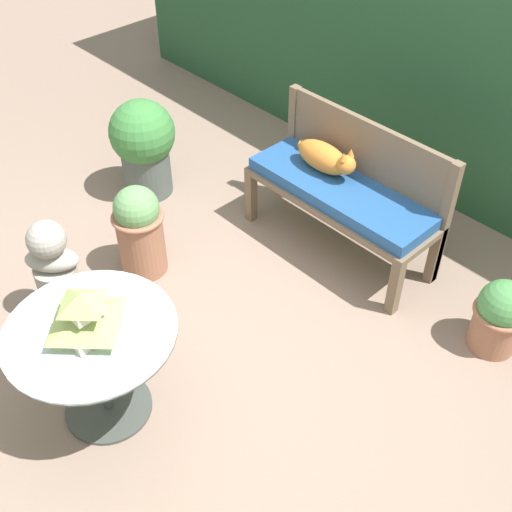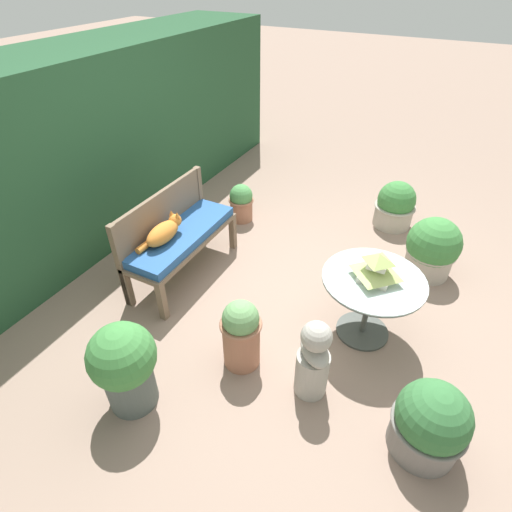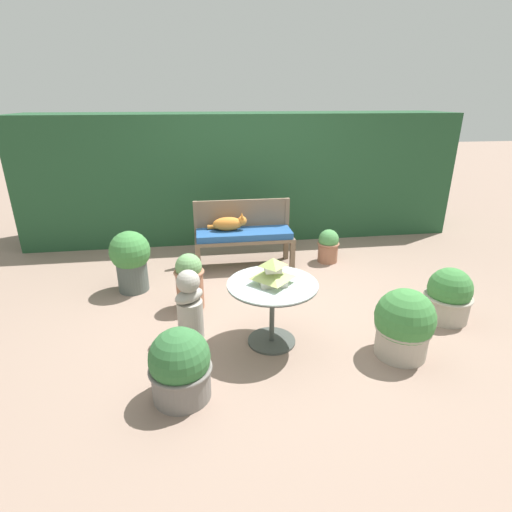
{
  "view_description": "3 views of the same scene",
  "coord_description": "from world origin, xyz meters",
  "px_view_note": "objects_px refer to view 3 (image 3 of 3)",
  "views": [
    {
      "loc": [
        1.77,
        -1.41,
        2.71
      ],
      "look_at": [
        0.0,
        0.26,
        0.54
      ],
      "focal_mm": 45.0,
      "sensor_mm": 36.0,
      "label": 1
    },
    {
      "loc": [
        -2.53,
        -0.91,
        2.53
      ],
      "look_at": [
        -0.1,
        0.35,
        0.44
      ],
      "focal_mm": 28.0,
      "sensor_mm": 36.0,
      "label": 2
    },
    {
      "loc": [
        -0.69,
        -3.66,
        2.06
      ],
      "look_at": [
        -0.1,
        0.41,
        0.41
      ],
      "focal_mm": 28.0,
      "sensor_mm": 36.0,
      "label": 3
    }
  ],
  "objects_px": {
    "pagoda_birdhouse": "(273,273)",
    "potted_plant_table_near": "(448,296)",
    "garden_bench": "(244,237)",
    "potted_plant_bench_left": "(404,325)",
    "potted_plant_patio_mid": "(180,366)",
    "potted_plant_bench_right": "(328,246)",
    "patio_table": "(272,296)",
    "garden_bust": "(190,306)",
    "cat": "(229,224)",
    "potted_plant_hedge_corner": "(131,259)",
    "potted_plant_path_edge": "(189,280)"
  },
  "relations": [
    {
      "from": "potted_plant_bench_left",
      "to": "potted_plant_patio_mid",
      "type": "height_order",
      "value": "potted_plant_bench_left"
    },
    {
      "from": "garden_bench",
      "to": "potted_plant_patio_mid",
      "type": "bearing_deg",
      "value": -107.45
    },
    {
      "from": "potted_plant_hedge_corner",
      "to": "potted_plant_bench_left",
      "type": "height_order",
      "value": "potted_plant_hedge_corner"
    },
    {
      "from": "garden_bust",
      "to": "potted_plant_hedge_corner",
      "type": "bearing_deg",
      "value": 78.6
    },
    {
      "from": "potted_plant_bench_right",
      "to": "potted_plant_bench_left",
      "type": "xyz_separation_m",
      "value": [
        -0.03,
        -2.09,
        0.06
      ]
    },
    {
      "from": "potted_plant_hedge_corner",
      "to": "potted_plant_bench_right",
      "type": "relative_size",
      "value": 1.57
    },
    {
      "from": "potted_plant_patio_mid",
      "to": "garden_bust",
      "type": "bearing_deg",
      "value": 85.3
    },
    {
      "from": "potted_plant_hedge_corner",
      "to": "potted_plant_bench_left",
      "type": "xyz_separation_m",
      "value": [
        2.43,
        -1.59,
        -0.1
      ]
    },
    {
      "from": "patio_table",
      "to": "potted_plant_bench_right",
      "type": "bearing_deg",
      "value": 58.37
    },
    {
      "from": "garden_bench",
      "to": "potted_plant_path_edge",
      "type": "bearing_deg",
      "value": -124.12
    },
    {
      "from": "potted_plant_hedge_corner",
      "to": "potted_plant_path_edge",
      "type": "relative_size",
      "value": 1.16
    },
    {
      "from": "potted_plant_bench_right",
      "to": "potted_plant_bench_left",
      "type": "bearing_deg",
      "value": -90.7
    },
    {
      "from": "cat",
      "to": "potted_plant_hedge_corner",
      "type": "height_order",
      "value": "cat"
    },
    {
      "from": "potted_plant_path_edge",
      "to": "cat",
      "type": "bearing_deg",
      "value": 64.66
    },
    {
      "from": "potted_plant_bench_right",
      "to": "garden_bench",
      "type": "bearing_deg",
      "value": -179.75
    },
    {
      "from": "pagoda_birdhouse",
      "to": "garden_bust",
      "type": "bearing_deg",
      "value": 165.21
    },
    {
      "from": "garden_bench",
      "to": "potted_plant_table_near",
      "type": "bearing_deg",
      "value": -41.23
    },
    {
      "from": "garden_bust",
      "to": "potted_plant_hedge_corner",
      "type": "xyz_separation_m",
      "value": [
        -0.65,
        1.07,
        0.06
      ]
    },
    {
      "from": "patio_table",
      "to": "potted_plant_patio_mid",
      "type": "bearing_deg",
      "value": -142.56
    },
    {
      "from": "garden_bust",
      "to": "potted_plant_bench_right",
      "type": "xyz_separation_m",
      "value": [
        1.8,
        1.57,
        -0.1
      ]
    },
    {
      "from": "garden_bench",
      "to": "garden_bust",
      "type": "bearing_deg",
      "value": -113.29
    },
    {
      "from": "patio_table",
      "to": "potted_plant_bench_right",
      "type": "xyz_separation_m",
      "value": [
        1.08,
        1.76,
        -0.24
      ]
    },
    {
      "from": "garden_bench",
      "to": "potted_plant_bench_right",
      "type": "height_order",
      "value": "garden_bench"
    },
    {
      "from": "garden_bust",
      "to": "pagoda_birdhouse",
      "type": "bearing_deg",
      "value": -57.7
    },
    {
      "from": "potted_plant_table_near",
      "to": "patio_table",
      "type": "bearing_deg",
      "value": -175.0
    },
    {
      "from": "potted_plant_bench_right",
      "to": "garden_bust",
      "type": "bearing_deg",
      "value": -138.85
    },
    {
      "from": "potted_plant_bench_right",
      "to": "potted_plant_bench_left",
      "type": "distance_m",
      "value": 2.1
    },
    {
      "from": "garden_bench",
      "to": "potted_plant_patio_mid",
      "type": "height_order",
      "value": "potted_plant_patio_mid"
    },
    {
      "from": "potted_plant_bench_left",
      "to": "potted_plant_table_near",
      "type": "xyz_separation_m",
      "value": [
        0.73,
        0.49,
        -0.04
      ]
    },
    {
      "from": "pagoda_birdhouse",
      "to": "potted_plant_bench_left",
      "type": "distance_m",
      "value": 1.18
    },
    {
      "from": "potted_plant_hedge_corner",
      "to": "garden_bench",
      "type": "bearing_deg",
      "value": 20.51
    },
    {
      "from": "cat",
      "to": "potted_plant_bench_right",
      "type": "xyz_separation_m",
      "value": [
        1.31,
        -0.04,
        -0.35
      ]
    },
    {
      "from": "garden_bust",
      "to": "potted_plant_table_near",
      "type": "relative_size",
      "value": 1.24
    },
    {
      "from": "patio_table",
      "to": "pagoda_birdhouse",
      "type": "height_order",
      "value": "pagoda_birdhouse"
    },
    {
      "from": "patio_table",
      "to": "potted_plant_table_near",
      "type": "relative_size",
      "value": 1.46
    },
    {
      "from": "potted_plant_patio_mid",
      "to": "potted_plant_bench_left",
      "type": "bearing_deg",
      "value": 8.02
    },
    {
      "from": "cat",
      "to": "potted_plant_hedge_corner",
      "type": "relative_size",
      "value": 0.71
    },
    {
      "from": "garden_bench",
      "to": "cat",
      "type": "xyz_separation_m",
      "value": [
        -0.18,
        0.05,
        0.17
      ]
    },
    {
      "from": "patio_table",
      "to": "potted_plant_hedge_corner",
      "type": "distance_m",
      "value": 1.86
    },
    {
      "from": "potted_plant_bench_right",
      "to": "potted_plant_table_near",
      "type": "distance_m",
      "value": 1.75
    },
    {
      "from": "cat",
      "to": "pagoda_birdhouse",
      "type": "bearing_deg",
      "value": -82.11
    },
    {
      "from": "pagoda_birdhouse",
      "to": "potted_plant_table_near",
      "type": "xyz_separation_m",
      "value": [
        1.78,
        0.16,
        -0.43
      ]
    },
    {
      "from": "potted_plant_table_near",
      "to": "potted_plant_patio_mid",
      "type": "height_order",
      "value": "potted_plant_patio_mid"
    },
    {
      "from": "pagoda_birdhouse",
      "to": "garden_bust",
      "type": "height_order",
      "value": "pagoda_birdhouse"
    },
    {
      "from": "potted_plant_bench_right",
      "to": "potted_plant_patio_mid",
      "type": "height_order",
      "value": "potted_plant_patio_mid"
    },
    {
      "from": "garden_bust",
      "to": "potted_plant_hedge_corner",
      "type": "relative_size",
      "value": 0.95
    },
    {
      "from": "patio_table",
      "to": "pagoda_birdhouse",
      "type": "relative_size",
      "value": 2.61
    },
    {
      "from": "potted_plant_bench_left",
      "to": "potted_plant_table_near",
      "type": "height_order",
      "value": "potted_plant_bench_left"
    },
    {
      "from": "garden_bust",
      "to": "potted_plant_patio_mid",
      "type": "height_order",
      "value": "garden_bust"
    },
    {
      "from": "garden_bust",
      "to": "potted_plant_bench_right",
      "type": "height_order",
      "value": "garden_bust"
    }
  ]
}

